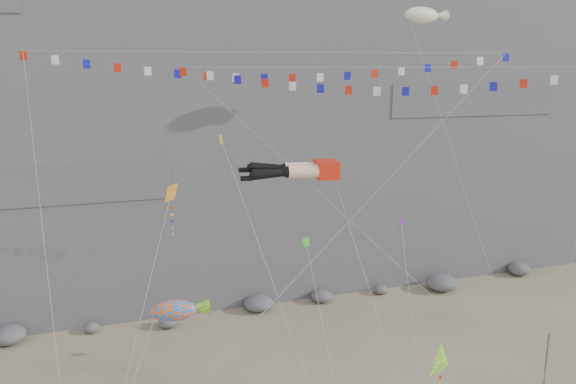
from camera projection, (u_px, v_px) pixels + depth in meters
The scene contains 13 objects.
cliff at pixel (218, 29), 58.36m from camera, with size 80.00×28.00×50.00m, color slate.
talus_boulders at pixel (259, 304), 49.55m from camera, with size 60.00×3.00×1.20m, color slate, non-canonical shape.
anchor_pole_right at pixel (546, 362), 36.86m from camera, with size 0.12×0.12×3.95m, color slate.
legs_kite at pixel (300, 170), 36.37m from camera, with size 6.56×16.00×20.28m.
flag_banner_upper at pixel (278, 53), 36.73m from camera, with size 31.31×14.35×28.19m.
flag_banner_lower at pixel (392, 68), 34.69m from camera, with size 24.28×11.14×23.58m.
harlequin_kite at pixel (171, 194), 31.24m from camera, with size 6.39×9.10×16.97m.
fish_windsock at pixel (173, 311), 31.49m from camera, with size 7.14×6.56×10.65m.
delta_kite at pixel (441, 363), 30.17m from camera, with size 5.03×3.50×7.31m.
blimp_windsock at pixel (422, 16), 42.72m from camera, with size 4.20×14.55×28.32m.
small_kite_a at pixel (223, 144), 34.69m from camera, with size 4.18×13.02×20.90m.
small_kite_b at pixel (401, 226), 37.86m from camera, with size 4.39×11.17×15.40m.
small_kite_c at pixel (307, 245), 34.79m from camera, with size 1.41×10.25×14.02m.
Camera 1 is at (-12.12, -27.85, 20.63)m, focal length 35.00 mm.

